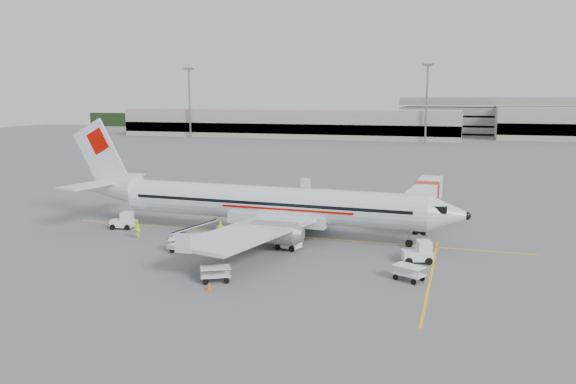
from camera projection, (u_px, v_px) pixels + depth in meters
name	position (u px, v px, depth m)	size (l,w,h in m)	color
ground	(282.00, 236.00, 52.22)	(360.00, 360.00, 0.00)	#56595B
stripe_lead	(282.00, 236.00, 52.22)	(44.00, 0.20, 0.01)	yellow
stripe_cross	(431.00, 275.00, 40.55)	(0.20, 20.00, 0.01)	yellow
terminal_west	(289.00, 123.00, 185.62)	(110.00, 22.00, 9.00)	gray
parking_garage	(493.00, 115.00, 194.20)	(62.00, 24.00, 14.00)	slate
treeline	(422.00, 124.00, 216.37)	(300.00, 3.00, 6.00)	black
mast_west	(190.00, 103.00, 182.13)	(3.20, 1.20, 22.00)	slate
mast_center	(427.00, 104.00, 159.94)	(3.20, 1.20, 22.00)	slate
aircraft	(270.00, 180.00, 51.37)	(37.66, 29.52, 10.38)	silver
jet_bridge	(426.00, 202.00, 57.52)	(2.97, 15.84, 4.16)	silver
belt_loader	(196.00, 227.00, 49.72)	(4.99, 1.87, 2.70)	silver
tug_fore	(417.00, 252.00, 43.53)	(2.26, 1.29, 1.74)	silver
tug_mid	(288.00, 240.00, 47.39)	(2.06, 1.18, 1.59)	silver
tug_aft	(122.00, 220.00, 54.86)	(2.16, 1.24, 1.67)	silver
cart_loaded_a	(263.00, 233.00, 50.56)	(2.55, 1.51, 1.33)	silver
cart_loaded_b	(182.00, 245.00, 46.82)	(2.11, 1.25, 1.10)	silver
cart_empty_a	(216.00, 274.00, 38.98)	(2.06, 1.22, 1.08)	silver
cart_empty_b	(409.00, 273.00, 39.23)	(2.11, 1.25, 1.10)	silver
cone_nose	(405.00, 251.00, 45.90)	(0.35, 0.35, 0.57)	#F25109
cone_port	(327.00, 211.00, 62.24)	(0.35, 0.35, 0.58)	#F25109
cone_stbd	(209.00, 286.00, 37.29)	(0.35, 0.35, 0.58)	#F25109
crew_a	(224.00, 241.00, 46.98)	(0.58, 0.38, 1.58)	#B0F21F
crew_b	(136.00, 229.00, 50.86)	(0.86, 0.67, 1.76)	#B0F21F
crew_c	(206.00, 241.00, 47.10)	(1.02, 0.59, 1.59)	#B0F21F
crew_d	(221.00, 230.00, 50.80)	(0.97, 0.40, 1.65)	#B0F21F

